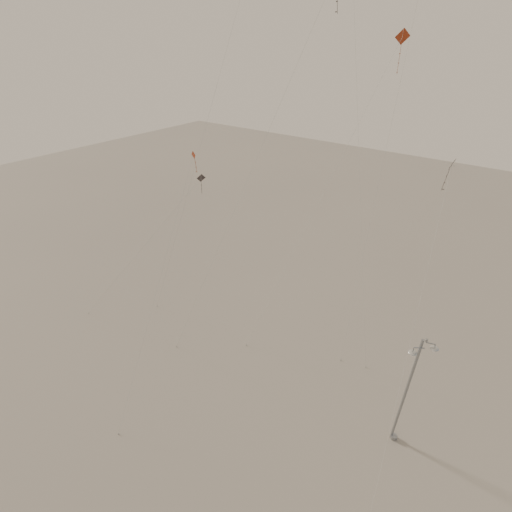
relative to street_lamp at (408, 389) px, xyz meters
The scene contains 8 objects.
ground 12.72m from the street_lamp, 143.83° to the right, with size 160.00×160.00×0.00m, color gray.
street_lamp is the anchor object (origin of this frame).
kite_0 27.11m from the street_lamp, 163.72° to the left, with size 8.53×6.70×30.74m.
kite_1 19.31m from the street_lamp, behind, with size 11.19×4.31×27.53m.
kite_3 19.36m from the street_lamp, behind, with size 3.46×12.55×16.74m.
kite_4 8.73m from the street_lamp, 118.02° to the left, with size 2.31×10.25×18.33m.
kite_6 22.28m from the street_lamp, behind, with size 10.75×6.92×14.64m.
kite_7 20.37m from the street_lamp, 131.72° to the left, with size 6.64×10.69×24.73m.
Camera 1 is at (12.53, -12.96, 24.52)m, focal length 28.00 mm.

